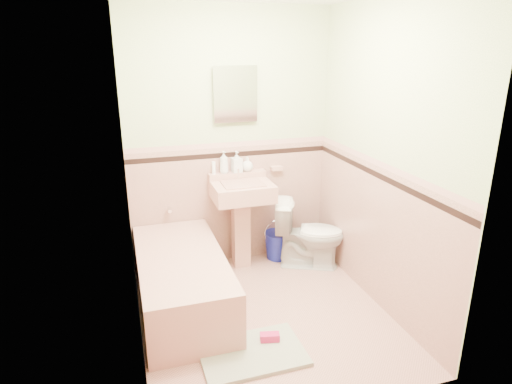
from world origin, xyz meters
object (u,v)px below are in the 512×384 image
object	(u,v)px
soap_bottle_right	(247,164)
toilet	(309,234)
bathtub	(182,283)
bucket	(278,245)
soap_bottle_left	(224,162)
medicine_cabinet	(235,94)
shoe	(270,337)
sink	(242,226)
soap_bottle_mid	(237,162)

from	to	relation	value
soap_bottle_right	toilet	size ratio (longest dim) A/B	0.21
bathtub	bucket	size ratio (longest dim) A/B	5.26
bathtub	soap_bottle_left	size ratio (longest dim) A/B	6.92
medicine_cabinet	shoe	xyz separation A→B (m)	(-0.14, -1.44, -1.64)
sink	bucket	xyz separation A→B (m)	(0.41, 0.09, -0.30)
toilet	bucket	world-z (taller)	toilet
medicine_cabinet	bucket	bearing A→B (deg)	-15.78
soap_bottle_mid	sink	bearing A→B (deg)	-89.40
shoe	sink	bearing A→B (deg)	96.42
soap_bottle_left	soap_bottle_mid	distance (m)	0.13
shoe	medicine_cabinet	bearing A→B (deg)	97.33
soap_bottle_left	soap_bottle_mid	bearing A→B (deg)	0.00
soap_bottle_right	medicine_cabinet	bearing A→B (deg)	164.05
bathtub	bucket	bearing A→B (deg)	29.83
soap_bottle_mid	soap_bottle_right	bearing A→B (deg)	0.00
soap_bottle_right	sink	bearing A→B (deg)	-120.25
bathtub	soap_bottle_mid	distance (m)	1.29
soap_bottle_right	soap_bottle_mid	bearing A→B (deg)	180.00
sink	soap_bottle_right	xyz separation A→B (m)	(0.10, 0.18, 0.58)
bathtub	soap_bottle_right	size ratio (longest dim) A/B	10.35
soap_bottle_left	sink	bearing A→B (deg)	-54.12
bathtub	soap_bottle_mid	size ratio (longest dim) A/B	7.24
medicine_cabinet	bathtub	bearing A→B (deg)	-132.58
sink	soap_bottle_left	size ratio (longest dim) A/B	4.11
sink	shoe	world-z (taller)	sink
sink	soap_bottle_mid	xyz separation A→B (m)	(-0.00, 0.18, 0.61)
soap_bottle_left	shoe	xyz separation A→B (m)	(-0.01, -1.41, -1.00)
sink	toilet	distance (m)	0.68
sink	medicine_cabinet	bearing A→B (deg)	90.00
sink	bucket	distance (m)	0.52
soap_bottle_mid	toilet	bearing A→B (deg)	-26.87
bucket	shoe	size ratio (longest dim) A/B	1.98
bathtub	sink	world-z (taller)	sink
bathtub	bucket	world-z (taller)	bathtub
medicine_cabinet	soap_bottle_left	world-z (taller)	medicine_cabinet
bathtub	toilet	distance (m)	1.39
bathtub	medicine_cabinet	size ratio (longest dim) A/B	3.34
soap_bottle_right	toilet	distance (m)	0.94
soap_bottle_mid	shoe	world-z (taller)	soap_bottle_mid
soap_bottle_mid	toilet	distance (m)	1.02
bathtub	toilet	xyz separation A→B (m)	(1.33, 0.38, 0.12)
bathtub	toilet	world-z (taller)	toilet
soap_bottle_left	toilet	world-z (taller)	soap_bottle_left
soap_bottle_left	shoe	distance (m)	1.73
sink	soap_bottle_right	world-z (taller)	soap_bottle_right
medicine_cabinet	soap_bottle_mid	distance (m)	0.64
bathtub	soap_bottle_left	world-z (taller)	soap_bottle_left
medicine_cabinet	toilet	bearing A→B (deg)	-28.99
soap_bottle_right	soap_bottle_left	bearing A→B (deg)	180.00
bathtub	soap_bottle_mid	world-z (taller)	soap_bottle_mid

